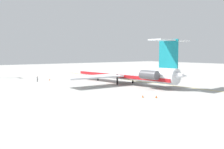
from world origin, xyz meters
TOP-DOWN VIEW (x-y plane):
  - ground at (0.00, 0.00)m, footprint 311.52×311.52m
  - main_jetliner at (2.27, 10.66)m, footprint 44.96×39.80m
  - ground_crew_near_nose at (28.13, -8.82)m, footprint 0.28×0.44m
  - ground_crew_near_tail at (24.95, -6.53)m, footprint 0.27×0.43m
  - ground_crew_portside at (25.05, 29.71)m, footprint 0.29×0.43m
  - safety_cone_nose at (-18.50, 23.13)m, footprint 0.40×0.40m
  - safety_cone_wingtip at (26.66, 24.74)m, footprint 0.40×0.40m
  - safety_cone_tail at (-20.60, 21.18)m, footprint 0.40×0.40m
  - taxiway_centreline at (3.52, 1.99)m, footprint 100.22×1.12m

SIDE VIEW (x-z plane):
  - ground at x=0.00m, z-range 0.00..0.00m
  - taxiway_centreline at x=3.52m, z-range 0.00..0.01m
  - safety_cone_nose at x=-18.50m, z-range 0.00..0.55m
  - safety_cone_wingtip at x=26.66m, z-range 0.00..0.55m
  - safety_cone_tail at x=-20.60m, z-range 0.00..0.55m
  - ground_crew_near_tail at x=24.95m, z-range 0.23..1.94m
  - ground_crew_near_nose at x=28.13m, z-range 0.23..1.97m
  - ground_crew_portside at x=25.05m, z-range 0.24..2.03m
  - main_jetliner at x=2.27m, z-range -2.97..10.11m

